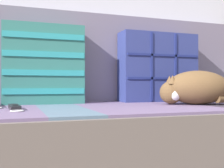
# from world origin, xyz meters

# --- Properties ---
(couch) EXTENTS (1.97, 0.88, 0.40)m
(couch) POSITION_xyz_m (-0.00, 0.11, 0.20)
(couch) COLOR #3D3838
(couch) RESTS_ON ground_plane
(sofa_backrest) EXTENTS (1.93, 0.14, 0.51)m
(sofa_backrest) POSITION_xyz_m (0.00, 0.48, 0.65)
(sofa_backrest) COLOR slate
(sofa_backrest) RESTS_ON couch
(throw_pillow_quilted) EXTENTS (0.47, 0.14, 0.40)m
(throw_pillow_quilted) POSITION_xyz_m (0.34, 0.33, 0.60)
(throw_pillow_quilted) COLOR navy
(throw_pillow_quilted) RESTS_ON couch
(throw_pillow_striped) EXTENTS (0.40, 0.14, 0.40)m
(throw_pillow_striped) POSITION_xyz_m (-0.32, 0.33, 0.60)
(throw_pillow_striped) COLOR #337A70
(throw_pillow_striped) RESTS_ON couch
(sleeping_cat) EXTENTS (0.37, 0.29, 0.17)m
(sleeping_cat) POSITION_xyz_m (0.37, 0.03, 0.48)
(sleeping_cat) COLOR brown
(sleeping_cat) RESTS_ON couch
(game_remote_near) EXTENTS (0.06, 0.20, 0.02)m
(game_remote_near) POSITION_xyz_m (-0.46, 0.02, 0.41)
(game_remote_near) COLOR black
(game_remote_near) RESTS_ON couch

